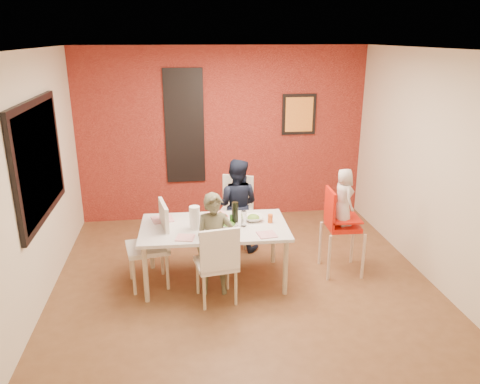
{
  "coord_description": "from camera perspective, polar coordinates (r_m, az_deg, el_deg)",
  "views": [
    {
      "loc": [
        -0.72,
        -4.96,
        2.84
      ],
      "look_at": [
        0.0,
        0.3,
        1.05
      ],
      "focal_mm": 35.0,
      "sensor_mm": 36.0,
      "label": 1
    }
  ],
  "objects": [
    {
      "name": "condiment_brown",
      "position": [
        5.53,
        -2.42,
        -3.16
      ],
      "size": [
        0.04,
        0.04,
        0.15
      ],
      "primitive_type": "cylinder",
      "color": "brown",
      "rests_on": "dining_table"
    },
    {
      "name": "plate_far_left",
      "position": [
        5.74,
        -9.43,
        -3.29
      ],
      "size": [
        0.29,
        0.29,
        0.01
      ],
      "primitive_type": "cube",
      "rotation": [
        0.0,
        0.0,
        0.22
      ],
      "color": "white",
      "rests_on": "dining_table"
    },
    {
      "name": "condiment_red",
      "position": [
        5.44,
        -1.71,
        -3.56
      ],
      "size": [
        0.04,
        0.04,
        0.14
      ],
      "primitive_type": "cylinder",
      "color": "red",
      "rests_on": "dining_table"
    },
    {
      "name": "chair_near",
      "position": [
        5.12,
        -2.74,
        -8.36
      ],
      "size": [
        0.49,
        0.49,
        0.93
      ],
      "rotation": [
        0.0,
        0.0,
        3.29
      ],
      "color": "white",
      "rests_on": "ground"
    },
    {
      "name": "wall_back",
      "position": [
        7.4,
        -2.06,
        6.99
      ],
      "size": [
        4.5,
        0.02,
        2.7
      ],
      "primitive_type": "cube",
      "color": "#EDE3C4",
      "rests_on": "ground"
    },
    {
      "name": "paper_towel_roll",
      "position": [
        5.39,
        -5.55,
        -3.14
      ],
      "size": [
        0.12,
        0.12,
        0.27
      ],
      "primitive_type": "cylinder",
      "color": "white",
      "rests_on": "dining_table"
    },
    {
      "name": "sippy_cup",
      "position": [
        5.58,
        3.71,
        -3.24
      ],
      "size": [
        0.06,
        0.06,
        0.1
      ],
      "primitive_type": "cylinder",
      "color": "#D05617",
      "rests_on": "dining_table"
    },
    {
      "name": "brick_accent_wall",
      "position": [
        7.38,
        -2.05,
        6.96
      ],
      "size": [
        4.5,
        0.02,
        2.7
      ],
      "primitive_type": "cube",
      "color": "maroon",
      "rests_on": "ground"
    },
    {
      "name": "wine_glass_a",
      "position": [
        5.23,
        -2.9,
        -4.31
      ],
      "size": [
        0.06,
        0.06,
        0.18
      ],
      "primitive_type": "cylinder",
      "color": "silver",
      "rests_on": "dining_table"
    },
    {
      "name": "plate_near_right",
      "position": [
        5.26,
        3.31,
        -5.2
      ],
      "size": [
        0.22,
        0.22,
        0.01
      ],
      "primitive_type": "cube",
      "rotation": [
        0.0,
        0.0,
        0.13
      ],
      "color": "white",
      "rests_on": "dining_table"
    },
    {
      "name": "child_far",
      "position": [
        6.37,
        -0.43,
        -1.57
      ],
      "size": [
        0.75,
        0.67,
        1.29
      ],
      "primitive_type": "imported",
      "rotation": [
        0.0,
        0.0,
        2.79
      ],
      "color": "black",
      "rests_on": "ground"
    },
    {
      "name": "salad_bowl_b",
      "position": [
        5.64,
        1.64,
        -3.21
      ],
      "size": [
        0.25,
        0.25,
        0.06
      ],
      "primitive_type": "imported",
      "rotation": [
        0.0,
        0.0,
        0.12
      ],
      "color": "white",
      "rests_on": "dining_table"
    },
    {
      "name": "dining_table",
      "position": [
        5.52,
        -3.16,
        -4.75
      ],
      "size": [
        1.75,
        1.01,
        0.72
      ],
      "rotation": [
        0.0,
        0.0,
        -0.03
      ],
      "color": "silver",
      "rests_on": "ground"
    },
    {
      "name": "glassblock_strip",
      "position": [
        7.3,
        -6.78,
        7.92
      ],
      "size": [
        0.55,
        0.03,
        1.7
      ],
      "primitive_type": "cube",
      "color": "silver",
      "rests_on": "wall_back"
    },
    {
      "name": "wall_left",
      "position": [
        5.4,
        -23.89,
        0.97
      ],
      "size": [
        0.02,
        4.5,
        2.7
      ],
      "primitive_type": "cube",
      "color": "#EDE3C4",
      "rests_on": "ground"
    },
    {
      "name": "picture_window_pane",
      "position": [
        5.53,
        -23.18,
        3.6
      ],
      "size": [
        0.02,
        1.55,
        1.15
      ],
      "primitive_type": "cube",
      "color": "black",
      "rests_on": "wall_left"
    },
    {
      "name": "child_near",
      "position": [
        5.3,
        -3.12,
        -6.42
      ],
      "size": [
        0.46,
        0.32,
        1.2
      ],
      "primitive_type": "imported",
      "rotation": [
        0.0,
        0.0,
        -0.07
      ],
      "color": "#53523B",
      "rests_on": "ground"
    },
    {
      "name": "ceiling",
      "position": [
        5.02,
        0.49,
        17.02
      ],
      "size": [
        4.5,
        4.5,
        0.02
      ],
      "primitive_type": "cube",
      "color": "white",
      "rests_on": "wall_back"
    },
    {
      "name": "wine_glass_b",
      "position": [
        5.46,
        0.47,
        -3.25
      ],
      "size": [
        0.06,
        0.06,
        0.19
      ],
      "primitive_type": "cylinder",
      "color": "silver",
      "rests_on": "dining_table"
    },
    {
      "name": "toddler",
      "position": [
        5.75,
        12.51,
        -0.6
      ],
      "size": [
        0.26,
        0.37,
        0.7
      ],
      "primitive_type": "imported",
      "rotation": [
        0.0,
        0.0,
        1.69
      ],
      "color": "beige",
      "rests_on": "high_chair"
    },
    {
      "name": "chair_left",
      "position": [
        5.58,
        -10.36,
        -5.77
      ],
      "size": [
        0.54,
        0.54,
        1.01
      ],
      "rotation": [
        0.0,
        0.0,
        4.89
      ],
      "color": "silver",
      "rests_on": "ground"
    },
    {
      "name": "art_print_frame",
      "position": [
        7.52,
        7.2,
        9.37
      ],
      "size": [
        0.54,
        0.03,
        0.64
      ],
      "primitive_type": "cube",
      "color": "black",
      "rests_on": "wall_back"
    },
    {
      "name": "art_print_canvas",
      "position": [
        7.51,
        7.23,
        9.35
      ],
      "size": [
        0.44,
        0.01,
        0.54
      ],
      "primitive_type": "cube",
      "color": "#FAA737",
      "rests_on": "wall_back"
    },
    {
      "name": "condiment_green",
      "position": [
        5.48,
        -1.09,
        -3.45
      ],
      "size": [
        0.03,
        0.03,
        0.14
      ],
      "primitive_type": "cylinder",
      "color": "#2E7326",
      "rests_on": "dining_table"
    },
    {
      "name": "salad_bowl_a",
      "position": [
        5.44,
        -1.38,
        -4.08
      ],
      "size": [
        0.26,
        0.26,
        0.05
      ],
      "primitive_type": "imported",
      "rotation": [
        0.0,
        0.0,
        0.34
      ],
      "color": "silver",
      "rests_on": "dining_table"
    },
    {
      "name": "wall_right",
      "position": [
        5.97,
        22.36,
        2.75
      ],
      "size": [
        0.02,
        4.5,
        2.7
      ],
      "primitive_type": "cube",
      "color": "#EDE3C4",
      "rests_on": "ground"
    },
    {
      "name": "ground",
      "position": [
        5.77,
        0.41,
        -10.9
      ],
      "size": [
        4.5,
        4.5,
        0.0
      ],
      "primitive_type": "plane",
      "color": "brown",
      "rests_on": "ground"
    },
    {
      "name": "picture_window_frame",
      "position": [
        5.53,
        -23.33,
        3.59
      ],
      "size": [
        0.05,
        1.7,
        1.3
      ],
      "primitive_type": "cube",
      "color": "black",
      "rests_on": "wall_left"
    },
    {
      "name": "plate_far_mid",
      "position": [
        5.8,
        -2.84,
        -2.81
      ],
      "size": [
        0.29,
        0.29,
        0.01
      ],
      "primitive_type": "cube",
      "rotation": [
        0.0,
        0.0,
        0.23
      ],
      "color": "white",
      "rests_on": "dining_table"
    },
    {
      "name": "chair_far",
      "position": [
        6.63,
        -0.44,
        -1.72
      ],
      "size": [
        0.57,
        0.57,
        0.96
      ],
      "rotation": [
        0.0,
        0.0,
        -0.35
      ],
      "color": "white",
      "rests_on": "ground"
    },
    {
      "name": "wall_front",
      "position": [
        3.18,
        6.33,
        -9.46
      ],
      "size": [
        4.5,
        0.02,
        2.7
      ],
      "primitive_type": "cube",
      "color": "#EDE3C4",
      "rests_on": "ground"
    },
    {
      "name": "plate_near_left",
      "position": [
        5.21,
        -6.7,
        -5.54
      ],
      "size": [
        0.23,
        0.23,
        0.01
      ],
      "primitive_type": "cube",
      "rotation": [
        0.0,
        0.0,
        -0.21
      ],
      "color": "white",
      "rests_on": "dining_table"
    },
    {
      "name": "glassblock_surround",
      "position": [
        7.3,
        -6.78,
        7.91
      ],
      "size": [
        0.6,
        0.03,
        1.76
      ],
      "primitive_type": "cube",
      "color": "black",
      "rests_on": "wall_back"
    },
    {
      "name": "wine_bottle",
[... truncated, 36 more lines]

